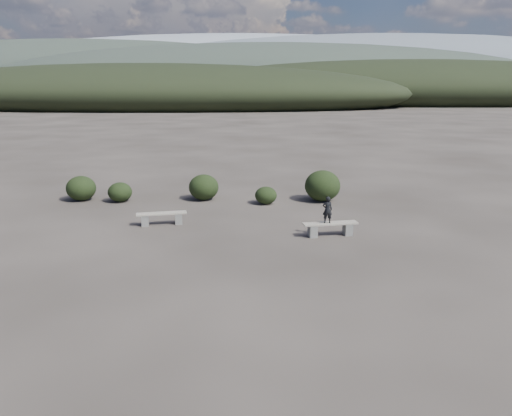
{
  "coord_description": "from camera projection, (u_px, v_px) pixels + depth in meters",
  "views": [
    {
      "loc": [
        1.11,
        -13.16,
        5.39
      ],
      "look_at": [
        0.68,
        3.5,
        1.1
      ],
      "focal_mm": 35.0,
      "sensor_mm": 36.0,
      "label": 1
    }
  ],
  "objects": [
    {
      "name": "bench_left",
      "position": [
        162.0,
        217.0,
        19.07
      ],
      "size": [
        1.93,
        0.83,
        0.47
      ],
      "rotation": [
        0.0,
        0.0,
        0.24
      ],
      "color": "slate",
      "rests_on": "ground"
    },
    {
      "name": "shrub_b",
      "position": [
        204.0,
        187.0,
        23.0
      ],
      "size": [
        1.38,
        1.38,
        1.18
      ],
      "primitive_type": "ellipsoid",
      "color": "black",
      "rests_on": "ground"
    },
    {
      "name": "bench_right",
      "position": [
        330.0,
        228.0,
        17.69
      ],
      "size": [
        2.0,
        0.79,
        0.49
      ],
      "rotation": [
        0.0,
        0.0,
        0.2
      ],
      "color": "slate",
      "rests_on": "ground"
    },
    {
      "name": "ground",
      "position": [
        229.0,
        276.0,
        14.11
      ],
      "size": [
        1200.0,
        1200.0,
        0.0
      ],
      "primitive_type": "plane",
      "color": "#2E2823",
      "rests_on": "ground"
    },
    {
      "name": "shrub_a",
      "position": [
        120.0,
        192.0,
        22.66
      ],
      "size": [
        1.08,
        1.08,
        0.89
      ],
      "primitive_type": "ellipsoid",
      "color": "black",
      "rests_on": "ground"
    },
    {
      "name": "mountain_ridges",
      "position": [
        257.0,
        72.0,
        339.88
      ],
      "size": [
        500.0,
        400.0,
        56.0
      ],
      "color": "black",
      "rests_on": "ground"
    },
    {
      "name": "shrub_c",
      "position": [
        266.0,
        195.0,
        22.26
      ],
      "size": [
        0.98,
        0.98,
        0.78
      ],
      "primitive_type": "ellipsoid",
      "color": "black",
      "rests_on": "ground"
    },
    {
      "name": "shrub_f",
      "position": [
        81.0,
        188.0,
        22.89
      ],
      "size": [
        1.34,
        1.34,
        1.13
      ],
      "primitive_type": "ellipsoid",
      "color": "black",
      "rests_on": "ground"
    },
    {
      "name": "seated_person",
      "position": [
        327.0,
        210.0,
        17.5
      ],
      "size": [
        0.37,
        0.27,
        0.96
      ],
      "primitive_type": "imported",
      "rotation": [
        0.0,
        0.0,
        3.26
      ],
      "color": "black",
      "rests_on": "bench_right"
    },
    {
      "name": "shrub_d",
      "position": [
        323.0,
        186.0,
        22.74
      ],
      "size": [
        1.62,
        1.62,
        1.42
      ],
      "primitive_type": "ellipsoid",
      "color": "black",
      "rests_on": "ground"
    }
  ]
}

